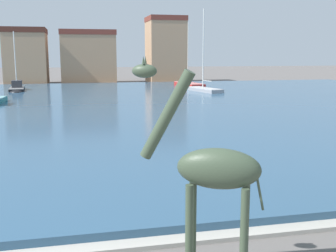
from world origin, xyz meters
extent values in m
cube|color=#2D5170|center=(0.00, 34.54, 0.17)|extent=(78.39, 54.28, 0.34)
cube|color=#ADA89E|center=(0.00, 7.15, 0.06)|extent=(78.39, 0.50, 0.12)
cylinder|color=#3D4C38|center=(-1.38, 5.23, 1.06)|extent=(0.15, 0.15, 2.12)
cylinder|color=#3D4C38|center=(-1.20, 5.59, 1.06)|extent=(0.15, 0.15, 2.12)
cylinder|color=#3D4C38|center=(-0.42, 4.76, 1.06)|extent=(0.15, 0.15, 2.12)
cylinder|color=#3D4C38|center=(-0.25, 5.12, 1.06)|extent=(0.15, 0.15, 2.12)
ellipsoid|color=#3D4C38|center=(-0.81, 5.17, 2.43)|extent=(1.74, 1.28, 0.81)
cylinder|color=#3D4C38|center=(-1.73, 5.63, 3.44)|extent=(1.10, 0.70, 1.81)
ellipsoid|color=#3D4C38|center=(-2.14, 5.83, 4.29)|extent=(0.57, 0.46, 0.27)
cone|color=#3D4C38|center=(-2.17, 5.76, 4.51)|extent=(0.06, 0.06, 0.15)
cone|color=#3D4C38|center=(-2.11, 5.89, 4.51)|extent=(0.06, 0.06, 0.15)
cylinder|color=#3D4C38|center=(-0.11, 4.83, 2.09)|extent=(0.23, 0.14, 0.86)
cube|color=#939399|center=(11.31, 43.91, 0.35)|extent=(2.93, 5.87, 0.70)
ellipsoid|color=#939399|center=(10.68, 46.51, 0.35)|extent=(1.90, 2.27, 0.66)
cube|color=#B1B1B5|center=(11.31, 43.91, 0.73)|extent=(2.87, 5.76, 0.06)
cylinder|color=silver|center=(11.21, 44.32, 5.19)|extent=(0.12, 0.12, 8.99)
cylinder|color=silver|center=(11.45, 43.36, 1.60)|extent=(0.54, 1.94, 0.08)
cube|color=black|center=(-10.11, 50.40, 0.31)|extent=(2.06, 5.42, 0.61)
ellipsoid|color=black|center=(-9.91, 47.89, 0.31)|extent=(1.61, 1.97, 0.58)
cube|color=slate|center=(-10.11, 50.40, 0.64)|extent=(2.01, 5.31, 0.06)
cube|color=#333338|center=(-10.15, 50.80, 1.09)|extent=(1.29, 1.94, 0.83)
cylinder|color=silver|center=(-10.08, 50.00, 3.92)|extent=(0.12, 0.12, 6.62)
cylinder|color=silver|center=(-10.16, 50.93, 1.51)|extent=(0.23, 1.86, 0.08)
cube|color=red|center=(11.41, 50.87, 0.42)|extent=(2.61, 6.71, 0.84)
ellipsoid|color=red|center=(11.07, 53.96, 0.42)|extent=(1.95, 2.46, 0.80)
cube|color=#C7716E|center=(11.41, 50.87, 0.87)|extent=(2.56, 6.58, 0.06)
cylinder|color=silver|center=(11.36, 51.36, 4.77)|extent=(0.12, 0.12, 7.86)
cylinder|color=silver|center=(11.48, 50.22, 1.74)|extent=(0.33, 2.28, 0.08)
cube|color=tan|center=(-10.40, 66.08, 3.87)|extent=(6.13, 7.69, 7.74)
cube|color=#51281E|center=(-10.40, 66.08, 8.14)|extent=(6.25, 7.85, 0.80)
cube|color=tan|center=(-1.05, 66.53, 3.79)|extent=(8.50, 5.98, 7.57)
cube|color=brown|center=(-1.05, 66.53, 7.97)|extent=(8.67, 6.10, 0.80)
cube|color=tan|center=(11.67, 66.49, 4.95)|extent=(5.90, 6.22, 9.90)
cube|color=brown|center=(11.67, 66.49, 10.30)|extent=(6.02, 6.35, 0.80)
camera|label=1|loc=(-3.50, -2.22, 4.62)|focal=44.55mm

